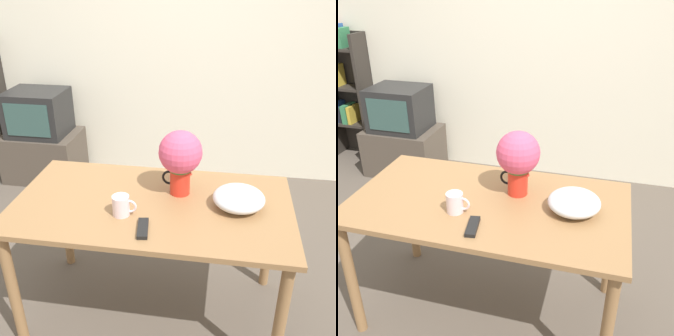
% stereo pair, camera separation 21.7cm
% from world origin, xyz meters
% --- Properties ---
extents(ground_plane, '(12.00, 12.00, 0.00)m').
position_xyz_m(ground_plane, '(0.00, 0.00, 0.00)').
color(ground_plane, brown).
extents(wall_back, '(8.00, 0.05, 2.60)m').
position_xyz_m(wall_back, '(0.00, 1.90, 1.30)').
color(wall_back, '#EDE5CC').
rests_on(wall_back, ground_plane).
extents(table, '(1.51, 0.83, 0.80)m').
position_xyz_m(table, '(0.07, -0.10, 0.69)').
color(table, olive).
rests_on(table, ground_plane).
extents(flower_vase, '(0.24, 0.24, 0.37)m').
position_xyz_m(flower_vase, '(0.20, 0.03, 1.02)').
color(flower_vase, red).
rests_on(flower_vase, table).
extents(coffee_mug, '(0.13, 0.09, 0.11)m').
position_xyz_m(coffee_mug, '(-0.06, -0.24, 0.85)').
color(coffee_mug, silver).
rests_on(coffee_mug, table).
extents(white_bowl, '(0.27, 0.27, 0.11)m').
position_xyz_m(white_bowl, '(0.53, -0.07, 0.85)').
color(white_bowl, silver).
rests_on(white_bowl, table).
extents(remote_control, '(0.08, 0.16, 0.02)m').
position_xyz_m(remote_control, '(0.07, -0.36, 0.81)').
color(remote_control, black).
rests_on(remote_control, table).
extents(tv_stand, '(0.73, 0.53, 0.48)m').
position_xyz_m(tv_stand, '(-1.38, 1.52, 0.24)').
color(tv_stand, '#4C4238').
rests_on(tv_stand, ground_plane).
extents(tv_set, '(0.55, 0.47, 0.43)m').
position_xyz_m(tv_set, '(-1.38, 1.52, 0.69)').
color(tv_set, black).
rests_on(tv_set, tv_stand).
extents(bookshelf, '(0.50, 0.26, 1.44)m').
position_xyz_m(bookshelf, '(-2.17, 1.76, 0.79)').
color(bookshelf, '#2D2823').
rests_on(bookshelf, ground_plane).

